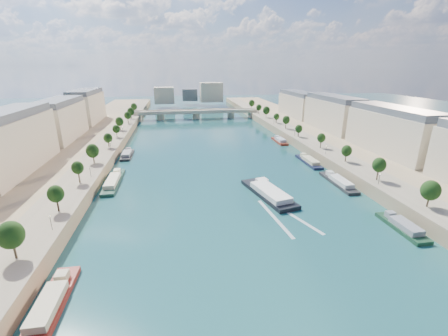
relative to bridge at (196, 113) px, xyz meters
name	(u,v)px	position (x,y,z in m)	size (l,w,h in m)	color
ground	(215,160)	(0.00, -128.59, -5.08)	(700.00, 700.00, 0.00)	#0B2F34
quay_left	(65,162)	(-72.00, -128.59, -2.58)	(44.00, 520.00, 5.00)	#9E8460
quay_right	(345,149)	(72.00, -128.59, -2.58)	(44.00, 520.00, 5.00)	#9E8460
pave_left	(97,156)	(-57.00, -128.59, -0.03)	(14.00, 520.00, 0.10)	gray
pave_right	(320,146)	(57.00, -128.59, -0.03)	(14.00, 520.00, 0.10)	gray
trees_left	(101,144)	(-55.00, -126.59, 5.39)	(4.80, 268.80, 8.26)	#382B1E
trees_right	(309,132)	(55.00, -118.59, 5.39)	(4.80, 268.80, 8.26)	#382B1E
lamps_left	(102,156)	(-52.50, -138.59, 2.70)	(0.36, 200.36, 4.28)	black
lamps_right	(309,139)	(52.50, -123.59, 2.70)	(0.36, 200.36, 4.28)	black
buildings_left	(40,129)	(-85.00, -116.59, 11.37)	(16.00, 226.00, 23.20)	beige
buildings_right	(358,120)	(85.00, -116.59, 11.37)	(16.00, 226.00, 23.20)	beige
skyline	(193,94)	(3.19, 90.93, 9.57)	(79.00, 42.00, 22.00)	beige
bridge	(196,113)	(0.00, 0.00, 0.00)	(112.00, 12.00, 8.15)	#C1B79E
tour_barge	(269,193)	(13.79, -175.97, -3.95)	(14.77, 30.44, 3.98)	black
wake	(284,217)	(13.79, -192.53, -5.06)	(13.38, 25.98, 0.04)	silver
moored_barges_left	(93,221)	(-45.50, -187.17, -4.24)	(5.00, 162.26, 3.60)	#192138
moored_barges_right	(341,184)	(45.50, -171.64, -4.24)	(5.00, 162.63, 3.60)	black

